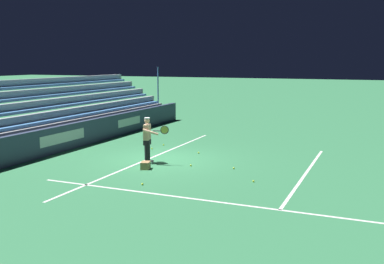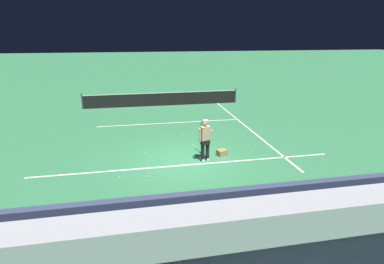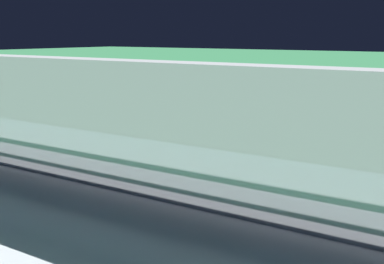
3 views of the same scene
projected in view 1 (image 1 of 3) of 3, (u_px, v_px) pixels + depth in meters
name	position (u px, v px, depth m)	size (l,w,h in m)	color
ground_plane	(161.00, 160.00, 17.35)	(160.00, 160.00, 0.00)	#337A4C
court_baseline_white	(150.00, 158.00, 17.54)	(12.00, 0.10, 0.01)	white
court_sideline_white	(224.00, 203.00, 12.06)	(0.10, 12.00, 0.01)	white
court_service_line_white	(306.00, 173.00, 15.21)	(8.22, 0.10, 0.01)	white
back_wall_sponsor_board	(65.00, 138.00, 19.05)	(21.72, 0.25, 1.10)	#384260
bleacher_stand	(24.00, 130.00, 19.87)	(20.64, 3.20, 3.40)	#9EA3A8
tennis_player	(148.00, 140.00, 16.59)	(0.59, 1.06, 1.71)	black
ball_box_cardboard	(145.00, 165.00, 15.83)	(0.40, 0.30, 0.26)	#A87F51
tennis_ball_midcourt	(191.00, 165.00, 16.24)	(0.07, 0.07, 0.07)	#CCE533
tennis_ball_far_left	(152.00, 148.00, 19.36)	(0.07, 0.07, 0.07)	#CCE533
tennis_ball_far_right	(199.00, 153.00, 18.47)	(0.07, 0.07, 0.07)	#CCE533
tennis_ball_near_player	(234.00, 168.00, 15.82)	(0.07, 0.07, 0.07)	#CCE533
tennis_ball_by_box	(164.00, 145.00, 20.20)	(0.07, 0.07, 0.07)	#CCE533
tennis_ball_toward_net	(142.00, 184.00, 13.78)	(0.07, 0.07, 0.07)	#CCE533
tennis_ball_on_baseline	(253.00, 181.00, 14.11)	(0.07, 0.07, 0.07)	#CCE533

